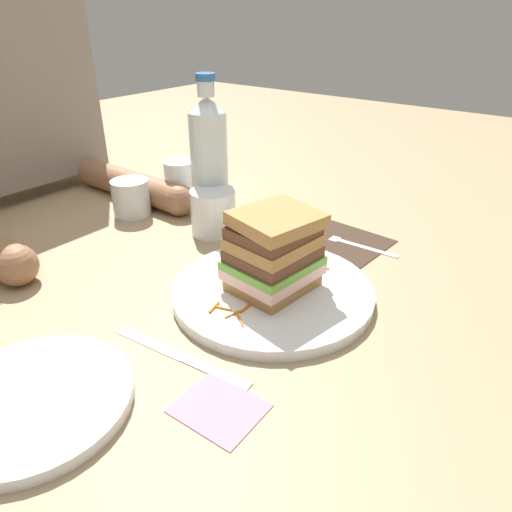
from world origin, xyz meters
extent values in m
plane|color=#9E8460|center=(0.00, 0.00, 0.00)|extent=(3.00, 3.00, 0.00)
cylinder|color=white|center=(-0.02, -0.01, 0.01)|extent=(0.29, 0.29, 0.02)
cube|color=#A87A42|center=(-0.02, -0.01, 0.03)|extent=(0.12, 0.10, 0.02)
cube|color=beige|center=(-0.02, -0.01, 0.04)|extent=(0.13, 0.11, 0.02)
cube|color=#6BA83D|center=(-0.02, -0.01, 0.06)|extent=(0.13, 0.11, 0.01)
cube|color=#56331E|center=(-0.02, -0.01, 0.07)|extent=(0.12, 0.10, 0.02)
cube|color=#A87A42|center=(-0.02, -0.01, 0.09)|extent=(0.12, 0.10, 0.02)
cube|color=#56331E|center=(-0.02, -0.01, 0.10)|extent=(0.11, 0.10, 0.02)
cube|color=#A87A42|center=(-0.02, -0.02, 0.12)|extent=(0.12, 0.11, 0.02)
cylinder|color=orange|center=(-0.11, -0.03, 0.02)|extent=(0.02, 0.03, 0.00)
cylinder|color=orange|center=(-0.11, 0.02, 0.02)|extent=(0.03, 0.01, 0.00)
cylinder|color=orange|center=(-0.10, 0.01, 0.02)|extent=(0.01, 0.02, 0.00)
cylinder|color=orange|center=(-0.10, -0.01, 0.02)|extent=(0.03, 0.01, 0.00)
cylinder|color=orange|center=(-0.08, -0.02, 0.02)|extent=(0.03, 0.01, 0.00)
cylinder|color=orange|center=(0.06, 0.00, 0.02)|extent=(0.02, 0.03, 0.00)
cylinder|color=orange|center=(0.06, -0.01, 0.02)|extent=(0.03, 0.00, 0.00)
cylinder|color=orange|center=(0.08, -0.03, 0.02)|extent=(0.01, 0.03, 0.00)
cylinder|color=orange|center=(0.07, -0.04, 0.02)|extent=(0.01, 0.02, 0.00)
cylinder|color=orange|center=(0.05, -0.02, 0.02)|extent=(0.02, 0.01, 0.00)
cylinder|color=orange|center=(0.06, -0.04, 0.02)|extent=(0.01, 0.03, 0.00)
cylinder|color=orange|center=(0.08, -0.02, 0.02)|extent=(0.03, 0.01, 0.00)
cylinder|color=orange|center=(0.05, -0.01, 0.02)|extent=(0.02, 0.03, 0.00)
cylinder|color=orange|center=(0.07, -0.01, 0.02)|extent=(0.02, 0.01, 0.00)
cube|color=#38281E|center=(0.20, 0.00, 0.00)|extent=(0.14, 0.17, 0.00)
cube|color=silver|center=(0.20, -0.05, 0.00)|extent=(0.01, 0.11, 0.00)
cube|color=silver|center=(0.20, 0.01, 0.00)|extent=(0.02, 0.02, 0.00)
cylinder|color=silver|center=(0.21, 0.04, 0.00)|extent=(0.00, 0.04, 0.00)
cylinder|color=silver|center=(0.20, 0.04, 0.00)|extent=(0.00, 0.04, 0.00)
cylinder|color=silver|center=(0.20, 0.04, 0.00)|extent=(0.00, 0.04, 0.00)
cylinder|color=silver|center=(0.19, 0.04, 0.00)|extent=(0.00, 0.04, 0.00)
cube|color=silver|center=(-0.19, -0.05, 0.00)|extent=(0.02, 0.10, 0.00)
cube|color=silver|center=(-0.20, 0.05, 0.00)|extent=(0.03, 0.11, 0.00)
cylinder|color=white|center=(0.09, 0.20, 0.04)|extent=(0.08, 0.08, 0.08)
cylinder|color=orange|center=(0.09, 0.20, 0.03)|extent=(0.07, 0.07, 0.05)
cylinder|color=silver|center=(0.13, 0.24, 0.10)|extent=(0.07, 0.07, 0.21)
cone|color=silver|center=(0.13, 0.24, 0.22)|extent=(0.07, 0.07, 0.03)
cylinder|color=silver|center=(0.13, 0.24, 0.24)|extent=(0.03, 0.03, 0.03)
cylinder|color=#2D66A8|center=(0.13, 0.24, 0.26)|extent=(0.03, 0.03, 0.01)
cylinder|color=silver|center=(0.15, 0.34, 0.05)|extent=(0.06, 0.06, 0.09)
cylinder|color=silver|center=(0.05, 0.38, 0.04)|extent=(0.07, 0.07, 0.07)
cylinder|color=white|center=(-0.34, 0.06, 0.01)|extent=(0.20, 0.20, 0.01)
cube|color=pink|center=(-0.23, -0.09, 0.00)|extent=(0.08, 0.09, 0.00)
cylinder|color=#936647|center=(0.11, 0.46, 0.03)|extent=(0.06, 0.30, 0.06)
sphere|color=#936647|center=(-0.22, 0.31, 0.03)|extent=(0.06, 0.06, 0.06)
sphere|color=#936647|center=(0.11, 0.31, 0.03)|extent=(0.06, 0.06, 0.06)
camera|label=1|loc=(-0.49, -0.34, 0.37)|focal=33.24mm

